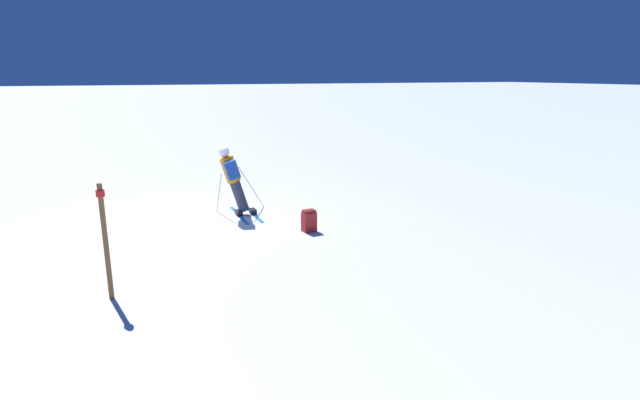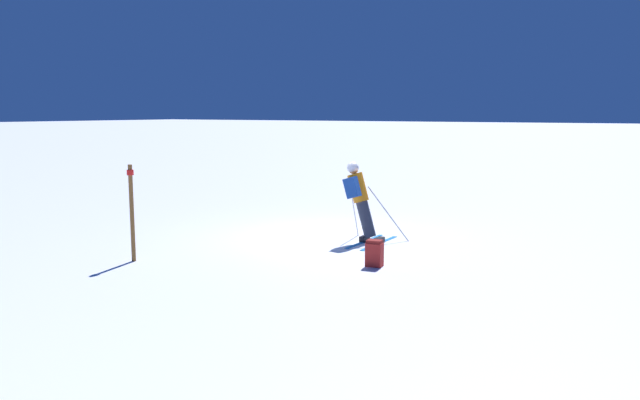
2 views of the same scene
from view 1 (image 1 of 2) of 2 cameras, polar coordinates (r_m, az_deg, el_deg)
ground_plane at (r=12.49m, az=-14.08°, el=-2.26°), size 300.00×300.00×0.00m
skier at (r=12.39m, az=-9.89°, el=2.55°), size 1.29×1.71×1.80m
spare_backpack at (r=11.21m, az=-1.27°, el=-2.40°), size 0.32×0.26×0.50m
trail_marker at (r=8.36m, az=-23.36°, el=-3.88°), size 0.13×0.13×1.87m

